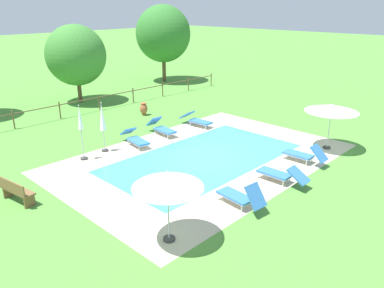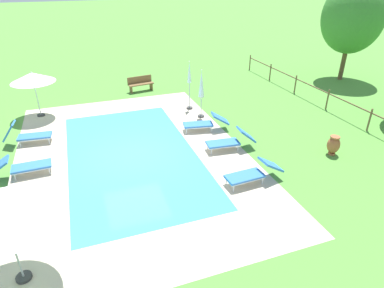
% 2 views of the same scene
% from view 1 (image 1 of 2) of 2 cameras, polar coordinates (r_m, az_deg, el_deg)
% --- Properties ---
extents(ground_plane, '(160.00, 160.00, 0.00)m').
position_cam_1_polar(ground_plane, '(17.14, 1.75, -2.09)').
color(ground_plane, '#518E38').
extents(pool_deck_paving, '(12.82, 8.64, 0.01)m').
position_cam_1_polar(pool_deck_paving, '(17.14, 1.75, -2.07)').
color(pool_deck_paving, beige).
rests_on(pool_deck_paving, ground).
extents(swimming_pool_water, '(8.97, 4.79, 0.01)m').
position_cam_1_polar(swimming_pool_water, '(17.14, 1.75, -2.07)').
color(swimming_pool_water, '#42CCD6').
rests_on(swimming_pool_water, ground).
extents(pool_coping_rim, '(9.45, 5.27, 0.01)m').
position_cam_1_polar(pool_coping_rim, '(17.14, 1.75, -2.06)').
color(pool_coping_rim, beige).
rests_on(pool_coping_rim, ground).
extents(sun_lounger_north_near_steps, '(0.95, 2.11, 0.78)m').
position_cam_1_polar(sun_lounger_north_near_steps, '(18.73, -8.52, 0.85)').
color(sun_lounger_north_near_steps, '#3370BC').
rests_on(sun_lounger_north_near_steps, ground).
extents(sun_lounger_north_mid, '(0.77, 1.87, 1.01)m').
position_cam_1_polar(sun_lounger_north_mid, '(13.10, 7.32, -7.76)').
color(sun_lounger_north_mid, '#3370BC').
rests_on(sun_lounger_north_mid, ground).
extents(sun_lounger_north_far, '(0.72, 2.07, 0.77)m').
position_cam_1_polar(sun_lounger_north_far, '(21.53, 0.69, 3.65)').
color(sun_lounger_north_far, '#3370BC').
rests_on(sun_lounger_north_far, ground).
extents(sun_lounger_north_end, '(0.63, 1.94, 0.92)m').
position_cam_1_polar(sun_lounger_north_end, '(17.21, 16.43, -1.48)').
color(sun_lounger_north_end, '#3370BC').
rests_on(sun_lounger_north_end, ground).
extents(sun_lounger_south_near_corner, '(0.78, 2.02, 0.87)m').
position_cam_1_polar(sun_lounger_south_near_corner, '(20.14, -4.55, 2.45)').
color(sun_lounger_south_near_corner, '#3370BC').
rests_on(sun_lounger_south_near_corner, ground).
extents(sun_lounger_south_mid, '(0.66, 2.06, 0.78)m').
position_cam_1_polar(sun_lounger_south_mid, '(15.07, 13.19, -4.40)').
color(sun_lounger_south_mid, '#3370BC').
rests_on(sun_lounger_south_mid, ground).
extents(patio_umbrella_open_foreground, '(2.45, 2.45, 2.20)m').
position_cam_1_polar(patio_umbrella_open_foreground, '(18.80, 20.22, 5.04)').
color(patio_umbrella_open_foreground, '#383838').
rests_on(patio_umbrella_open_foreground, ground).
extents(patio_umbrella_open_by_bench, '(2.03, 2.03, 2.22)m').
position_cam_1_polar(patio_umbrella_open_by_bench, '(10.56, -3.66, -5.42)').
color(patio_umbrella_open_by_bench, '#383838').
rests_on(patio_umbrella_open_by_bench, ground).
extents(patio_umbrella_closed_row_west, '(0.32, 0.32, 2.36)m').
position_cam_1_polar(patio_umbrella_closed_row_west, '(17.88, -13.29, 3.57)').
color(patio_umbrella_closed_row_west, '#383838').
rests_on(patio_umbrella_closed_row_west, ground).
extents(patio_umbrella_closed_row_mid_west, '(0.32, 0.32, 2.50)m').
position_cam_1_polar(patio_umbrella_closed_row_mid_west, '(17.12, -16.37, 2.81)').
color(patio_umbrella_closed_row_mid_west, '#383838').
rests_on(patio_umbrella_closed_row_mid_west, ground).
extents(wooden_bench_lawn_side, '(0.67, 1.55, 0.87)m').
position_cam_1_polar(wooden_bench_lawn_side, '(14.57, -24.90, -6.31)').
color(wooden_bench_lawn_side, brown).
rests_on(wooden_bench_lawn_side, ground).
extents(terracotta_urn_near_fence, '(0.48, 0.48, 0.78)m').
position_cam_1_polar(terracotta_urn_near_fence, '(23.85, -7.25, 5.29)').
color(terracotta_urn_near_fence, '#A85B38').
rests_on(terracotta_urn_near_fence, ground).
extents(perimeter_fence, '(22.12, 0.08, 1.05)m').
position_cam_1_polar(perimeter_fence, '(25.48, -13.76, 6.44)').
color(perimeter_fence, brown).
rests_on(perimeter_fence, ground).
extents(tree_far_west, '(4.71, 4.71, 6.52)m').
position_cam_1_polar(tree_far_west, '(34.19, -4.35, 16.15)').
color(tree_far_west, brown).
rests_on(tree_far_west, ground).
extents(tree_centre, '(4.05, 4.05, 5.28)m').
position_cam_1_polar(tree_centre, '(27.65, -17.00, 12.60)').
color(tree_centre, brown).
rests_on(tree_centre, ground).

